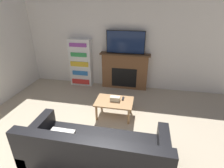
# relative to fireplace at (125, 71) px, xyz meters

# --- Properties ---
(wall_back) EXTENTS (6.41, 0.06, 2.70)m
(wall_back) POSITION_rel_fireplace_xyz_m (-0.29, 0.14, 0.80)
(wall_back) COLOR silver
(wall_back) RESTS_ON ground_plane
(fireplace) EXTENTS (1.45, 0.28, 1.08)m
(fireplace) POSITION_rel_fireplace_xyz_m (0.00, 0.00, 0.00)
(fireplace) COLOR brown
(fireplace) RESTS_ON ground_plane
(tv) EXTENTS (1.09, 0.03, 0.64)m
(tv) POSITION_rel_fireplace_xyz_m (0.00, -0.02, 0.86)
(tv) COLOR black
(tv) RESTS_ON fireplace
(couch) EXTENTS (2.12, 0.90, 0.90)m
(couch) POSITION_rel_fireplace_xyz_m (-0.03, -3.03, -0.24)
(couch) COLOR black
(couch) RESTS_ON ground_plane
(coffee_table) EXTENTS (0.84, 0.58, 0.40)m
(coffee_table) POSITION_rel_fireplace_xyz_m (-0.02, -1.56, -0.20)
(coffee_table) COLOR #A87A4C
(coffee_table) RESTS_ON ground_plane
(tissue_box) EXTENTS (0.22, 0.12, 0.10)m
(tissue_box) POSITION_rel_fireplace_xyz_m (-0.01, -1.54, -0.09)
(tissue_box) COLOR beige
(tissue_box) RESTS_ON coffee_table
(remote_control) EXTENTS (0.04, 0.15, 0.02)m
(remote_control) POSITION_rel_fireplace_xyz_m (0.16, -1.43, -0.13)
(remote_control) COLOR black
(remote_control) RESTS_ON coffee_table
(bookshelf) EXTENTS (0.68, 0.29, 1.44)m
(bookshelf) POSITION_rel_fireplace_xyz_m (-1.36, -0.02, 0.17)
(bookshelf) COLOR white
(bookshelf) RESTS_ON ground_plane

